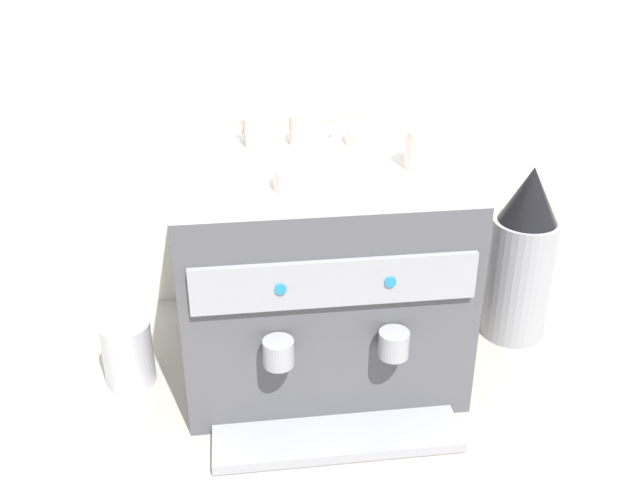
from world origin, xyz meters
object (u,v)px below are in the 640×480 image
at_px(espresso_machine, 320,270).
at_px(ceramic_bowl_0, 303,179).
at_px(ceramic_cup_0, 426,148).
at_px(ceramic_cup_1, 263,131).
at_px(ceramic_cup_2, 310,129).
at_px(coffee_grinder, 522,258).
at_px(milk_pitcher, 128,353).
at_px(ceramic_bowl_1, 375,136).

distance_m(espresso_machine, ceramic_bowl_0, 0.28).
bearing_deg(ceramic_cup_0, ceramic_bowl_0, -162.34).
relative_size(ceramic_cup_0, ceramic_cup_1, 1.23).
xyz_separation_m(ceramic_cup_0, ceramic_bowl_0, (-0.24, -0.08, -0.02)).
height_order(ceramic_cup_1, ceramic_bowl_0, ceramic_cup_1).
xyz_separation_m(ceramic_cup_2, ceramic_bowl_0, (-0.04, -0.23, -0.01)).
bearing_deg(ceramic_bowl_0, ceramic_cup_1, 103.54).
height_order(ceramic_cup_1, coffee_grinder, ceramic_cup_1).
bearing_deg(milk_pitcher, ceramic_cup_0, -2.64).
bearing_deg(coffee_grinder, ceramic_bowl_1, 172.63).
relative_size(ceramic_bowl_0, milk_pitcher, 0.72).
height_order(coffee_grinder, milk_pitcher, coffee_grinder).
bearing_deg(ceramic_cup_1, ceramic_bowl_1, -2.27).
height_order(espresso_machine, ceramic_bowl_0, ceramic_bowl_0).
bearing_deg(ceramic_cup_2, coffee_grinder, -6.80).
xyz_separation_m(ceramic_bowl_0, coffee_grinder, (0.51, 0.18, -0.29)).
bearing_deg(espresso_machine, ceramic_bowl_0, -111.32).
distance_m(ceramic_cup_0, milk_pitcher, 0.74).
bearing_deg(ceramic_cup_0, ceramic_cup_1, 152.43).
distance_m(ceramic_cup_2, ceramic_bowl_0, 0.24).
height_order(espresso_machine, coffee_grinder, espresso_machine).
xyz_separation_m(ceramic_bowl_0, ceramic_bowl_1, (0.17, 0.22, -0.00)).
distance_m(ceramic_cup_0, ceramic_cup_2, 0.26).
height_order(ceramic_cup_0, ceramic_bowl_1, ceramic_cup_0).
bearing_deg(ceramic_cup_1, ceramic_cup_0, -27.57).
bearing_deg(milk_pitcher, ceramic_cup_2, 18.09).
relative_size(ceramic_cup_0, ceramic_bowl_0, 1.18).
relative_size(ceramic_cup_1, ceramic_bowl_0, 0.96).
bearing_deg(coffee_grinder, milk_pitcher, -175.09).
bearing_deg(ceramic_cup_2, ceramic_cup_1, -177.91).
distance_m(ceramic_cup_0, ceramic_bowl_1, 0.16).
bearing_deg(ceramic_bowl_1, coffee_grinder, -7.37).
relative_size(ceramic_cup_1, ceramic_cup_2, 0.93).
height_order(ceramic_cup_0, ceramic_cup_1, ceramic_cup_0).
distance_m(ceramic_bowl_0, milk_pitcher, 0.56).
bearing_deg(coffee_grinder, ceramic_cup_1, 174.69).
bearing_deg(ceramic_cup_1, coffee_grinder, -5.31).
xyz_separation_m(espresso_machine, ceramic_bowl_1, (0.13, 0.10, 0.25)).
xyz_separation_m(espresso_machine, ceramic_cup_2, (-0.01, 0.12, 0.27)).
xyz_separation_m(ceramic_cup_0, milk_pitcher, (-0.60, 0.03, -0.43)).
bearing_deg(espresso_machine, ceramic_cup_0, -12.24).
bearing_deg(ceramic_bowl_1, ceramic_cup_0, -65.06).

